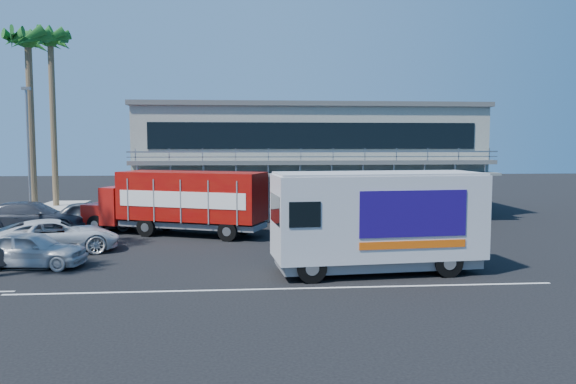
{
  "coord_description": "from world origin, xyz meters",
  "views": [
    {
      "loc": [
        -1.46,
        -23.95,
        4.76
      ],
      "look_at": [
        0.88,
        4.08,
        2.3
      ],
      "focal_mm": 35.0,
      "sensor_mm": 36.0,
      "label": 1
    }
  ],
  "objects": [
    {
      "name": "ground",
      "position": [
        0.0,
        0.0,
        0.0
      ],
      "size": [
        120.0,
        120.0,
        0.0
      ],
      "primitive_type": "plane",
      "color": "black",
      "rests_on": "ground"
    },
    {
      "name": "palm_e",
      "position": [
        -14.7,
        13.0,
        10.57
      ],
      "size": [
        2.8,
        2.8,
        12.25
      ],
      "color": "brown",
      "rests_on": "ground"
    },
    {
      "name": "parked_car_d",
      "position": [
        -12.5,
        6.53,
        0.83
      ],
      "size": [
        5.79,
        2.52,
        1.66
      ],
      "primitive_type": "imported",
      "rotation": [
        0.0,
        0.0,
        1.61
      ],
      "color": "#2C303B",
      "rests_on": "ground"
    },
    {
      "name": "parked_car_a",
      "position": [
        -9.5,
        -2.0,
        0.7
      ],
      "size": [
        4.28,
        2.11,
        1.4
      ],
      "primitive_type": "imported",
      "rotation": [
        0.0,
        0.0,
        1.46
      ],
      "color": "#BABCC2",
      "rests_on": "ground"
    },
    {
      "name": "light_pole_far",
      "position": [
        -14.2,
        11.0,
        4.5
      ],
      "size": [
        0.5,
        0.25,
        8.09
      ],
      "color": "gray",
      "rests_on": "ground"
    },
    {
      "name": "parked_car_c",
      "position": [
        -9.5,
        0.8,
        0.74
      ],
      "size": [
        5.86,
        4.2,
        1.48
      ],
      "primitive_type": "imported",
      "rotation": [
        0.0,
        0.0,
        1.94
      ],
      "color": "silver",
      "rests_on": "ground"
    },
    {
      "name": "white_van",
      "position": [
        3.49,
        -3.92,
        1.96
      ],
      "size": [
        7.76,
        3.25,
        3.7
      ],
      "rotation": [
        0.0,
        0.0,
        0.09
      ],
      "color": "silver",
      "rests_on": "ground"
    },
    {
      "name": "palm_f",
      "position": [
        -15.1,
        18.5,
        11.47
      ],
      "size": [
        2.8,
        2.8,
        13.25
      ],
      "color": "brown",
      "rests_on": "ground"
    },
    {
      "name": "red_truck",
      "position": [
        -4.62,
        5.26,
        1.8
      ],
      "size": [
        9.88,
        5.78,
        3.29
      ],
      "rotation": [
        0.0,
        0.0,
        -0.39
      ],
      "color": "#A3110D",
      "rests_on": "ground"
    },
    {
      "name": "parked_car_e",
      "position": [
        -9.5,
        7.2,
        0.81
      ],
      "size": [
        5.03,
        2.73,
        1.63
      ],
      "primitive_type": "imported",
      "rotation": [
        0.0,
        0.0,
        1.75
      ],
      "color": "slate",
      "rests_on": "ground"
    },
    {
      "name": "building",
      "position": [
        3.0,
        14.94,
        3.66
      ],
      "size": [
        22.4,
        12.0,
        7.3
      ],
      "color": "gray",
      "rests_on": "ground"
    }
  ]
}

